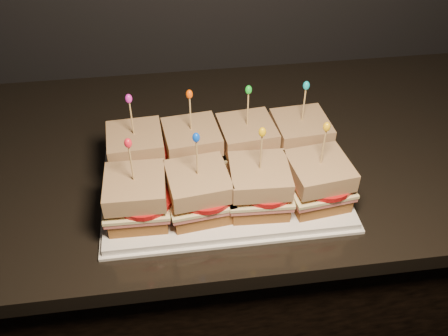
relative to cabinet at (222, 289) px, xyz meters
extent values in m
cube|color=black|center=(0.00, 0.00, 0.00)|extent=(2.31, 0.63, 0.91)
cube|color=black|center=(0.00, 0.00, 0.47)|extent=(2.35, 0.67, 0.03)
cube|color=white|center=(-0.01, -0.13, 0.50)|extent=(0.44, 0.27, 0.02)
cube|color=white|center=(-0.01, -0.13, 0.49)|extent=(0.45, 0.28, 0.01)
cube|color=brown|center=(-0.17, -0.07, 0.52)|extent=(0.10, 0.10, 0.03)
cube|color=#BA5250|center=(-0.17, -0.07, 0.54)|extent=(0.11, 0.11, 0.01)
cube|color=beige|center=(-0.17, -0.07, 0.54)|extent=(0.11, 0.11, 0.01)
cylinder|color=#B71314|center=(-0.15, -0.07, 0.55)|extent=(0.10, 0.10, 0.01)
cube|color=brown|center=(-0.17, -0.07, 0.57)|extent=(0.10, 0.10, 0.03)
cylinder|color=tan|center=(-0.17, -0.07, 0.62)|extent=(0.00, 0.00, 0.09)
ellipsoid|color=#D71FB4|center=(-0.17, -0.07, 0.67)|extent=(0.01, 0.01, 0.02)
cube|color=brown|center=(-0.06, -0.07, 0.52)|extent=(0.11, 0.11, 0.03)
cube|color=#BA5250|center=(-0.06, -0.07, 0.54)|extent=(0.12, 0.11, 0.01)
cube|color=beige|center=(-0.06, -0.07, 0.54)|extent=(0.12, 0.12, 0.01)
cylinder|color=#B71314|center=(-0.05, -0.07, 0.55)|extent=(0.10, 0.10, 0.01)
cube|color=brown|center=(-0.06, -0.07, 0.57)|extent=(0.11, 0.11, 0.03)
cylinder|color=tan|center=(-0.06, -0.07, 0.62)|extent=(0.00, 0.00, 0.09)
ellipsoid|color=#F04B04|center=(-0.06, -0.07, 0.67)|extent=(0.01, 0.01, 0.02)
cube|color=brown|center=(0.04, -0.07, 0.52)|extent=(0.11, 0.11, 0.03)
cube|color=#BA5250|center=(0.04, -0.07, 0.54)|extent=(0.12, 0.11, 0.01)
cube|color=beige|center=(0.04, -0.07, 0.54)|extent=(0.12, 0.12, 0.01)
cylinder|color=#B71314|center=(0.05, -0.07, 0.55)|extent=(0.10, 0.10, 0.01)
cube|color=brown|center=(0.04, -0.07, 0.57)|extent=(0.11, 0.11, 0.03)
cylinder|color=tan|center=(0.04, -0.07, 0.62)|extent=(0.00, 0.00, 0.09)
ellipsoid|color=green|center=(0.04, -0.07, 0.67)|extent=(0.01, 0.01, 0.02)
cube|color=brown|center=(0.15, -0.07, 0.52)|extent=(0.10, 0.10, 0.03)
cube|color=#BA5250|center=(0.15, -0.07, 0.54)|extent=(0.11, 0.11, 0.01)
cube|color=beige|center=(0.15, -0.07, 0.54)|extent=(0.12, 0.11, 0.01)
cylinder|color=#B71314|center=(0.16, -0.07, 0.55)|extent=(0.10, 0.10, 0.01)
cube|color=brown|center=(0.15, -0.07, 0.57)|extent=(0.11, 0.11, 0.03)
cylinder|color=tan|center=(0.15, -0.07, 0.62)|extent=(0.00, 0.00, 0.09)
ellipsoid|color=#0CA8B9|center=(0.15, -0.07, 0.67)|extent=(0.01, 0.01, 0.02)
cube|color=brown|center=(-0.17, -0.19, 0.52)|extent=(0.10, 0.10, 0.03)
cube|color=#BA5250|center=(-0.17, -0.19, 0.54)|extent=(0.11, 0.11, 0.01)
cube|color=beige|center=(-0.17, -0.19, 0.54)|extent=(0.11, 0.11, 0.01)
cylinder|color=#B71314|center=(-0.15, -0.20, 0.55)|extent=(0.10, 0.10, 0.01)
cube|color=brown|center=(-0.17, -0.19, 0.57)|extent=(0.10, 0.10, 0.03)
cylinder|color=tan|center=(-0.17, -0.19, 0.62)|extent=(0.00, 0.00, 0.09)
ellipsoid|color=red|center=(-0.17, -0.19, 0.67)|extent=(0.01, 0.01, 0.02)
cube|color=brown|center=(-0.06, -0.19, 0.52)|extent=(0.11, 0.11, 0.03)
cube|color=#BA5250|center=(-0.06, -0.19, 0.54)|extent=(0.12, 0.11, 0.01)
cube|color=beige|center=(-0.06, -0.19, 0.54)|extent=(0.12, 0.12, 0.01)
cylinder|color=#B71314|center=(-0.05, -0.20, 0.55)|extent=(0.10, 0.10, 0.01)
cube|color=brown|center=(-0.06, -0.19, 0.57)|extent=(0.11, 0.11, 0.03)
cylinder|color=tan|center=(-0.06, -0.19, 0.62)|extent=(0.00, 0.00, 0.09)
ellipsoid|color=blue|center=(-0.06, -0.19, 0.67)|extent=(0.01, 0.01, 0.02)
cube|color=brown|center=(0.04, -0.19, 0.52)|extent=(0.10, 0.10, 0.03)
cube|color=#BA5250|center=(0.04, -0.19, 0.54)|extent=(0.11, 0.11, 0.01)
cube|color=beige|center=(0.04, -0.19, 0.54)|extent=(0.11, 0.11, 0.01)
cylinder|color=#B71314|center=(0.05, -0.20, 0.55)|extent=(0.10, 0.10, 0.01)
cube|color=brown|center=(0.04, -0.19, 0.57)|extent=(0.10, 0.10, 0.03)
cylinder|color=tan|center=(0.04, -0.19, 0.62)|extent=(0.00, 0.00, 0.09)
ellipsoid|color=#ECB409|center=(0.04, -0.19, 0.67)|extent=(0.01, 0.01, 0.02)
cube|color=brown|center=(0.15, -0.19, 0.52)|extent=(0.11, 0.11, 0.03)
cube|color=#BA5250|center=(0.15, -0.19, 0.54)|extent=(0.12, 0.12, 0.01)
cube|color=beige|center=(0.15, -0.19, 0.54)|extent=(0.12, 0.12, 0.01)
cylinder|color=#B71314|center=(0.16, -0.20, 0.55)|extent=(0.10, 0.10, 0.01)
cube|color=brown|center=(0.15, -0.19, 0.57)|extent=(0.11, 0.11, 0.03)
cylinder|color=tan|center=(0.15, -0.19, 0.62)|extent=(0.00, 0.00, 0.09)
ellipsoid|color=#E7AA10|center=(0.15, -0.19, 0.67)|extent=(0.01, 0.01, 0.02)
camera|label=1|loc=(-0.10, -0.80, 1.13)|focal=40.00mm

